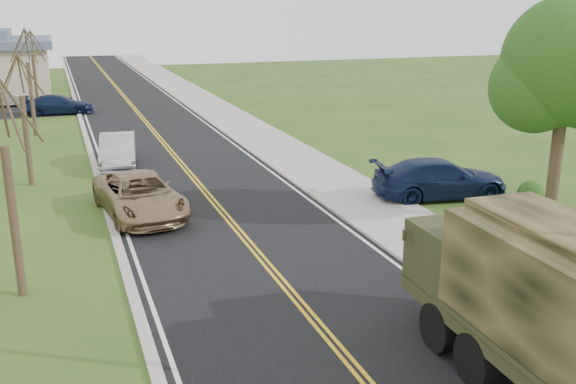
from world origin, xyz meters
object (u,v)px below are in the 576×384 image
suv_champagne (140,195)px  pickup_navy (440,179)px  sedan_silver (118,151)px  military_truck (557,302)px

suv_champagne → pickup_navy: bearing=-16.1°
sedan_silver → pickup_navy: 15.66m
suv_champagne → pickup_navy: (11.99, -1.83, 0.02)m
military_truck → sedan_silver: bearing=106.9°
military_truck → suv_champagne: 16.11m
military_truck → suv_champagne: bearing=114.5°
suv_champagne → sedan_silver: size_ratio=1.18×
pickup_navy → military_truck: bearing=164.9°
military_truck → sedan_silver: size_ratio=1.57×
suv_champagne → sedan_silver: bearing=82.6°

